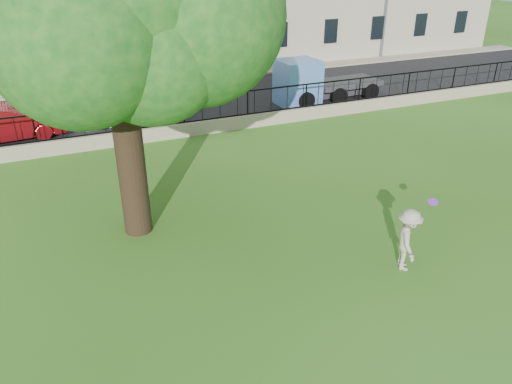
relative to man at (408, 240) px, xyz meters
name	(u,v)px	position (x,y,z in m)	size (l,w,h in m)	color
ground	(321,291)	(-2.50, -0.03, -0.85)	(120.00, 120.00, 0.00)	#325F16
retaining_wall	(185,129)	(-2.50, 11.97, -0.55)	(50.00, 0.40, 0.60)	tan
iron_railing	(184,111)	(-2.50, 11.97, 0.30)	(50.00, 0.05, 1.13)	black
street	(160,107)	(-2.50, 16.67, -0.85)	(60.00, 9.00, 0.01)	black
sidewalk	(140,83)	(-2.50, 21.87, -0.79)	(60.00, 1.40, 0.12)	tan
man	(408,240)	(0.00, 0.00, 0.00)	(1.10, 0.63, 1.70)	#B3A692
frisbee	(433,202)	(1.09, 0.48, 0.64)	(0.27, 0.27, 0.03)	#972AEF
red_sedan	(6,123)	(-9.64, 14.37, -0.07)	(1.64, 4.71, 1.55)	#A2131A
white_van	(131,98)	(-4.12, 15.37, 0.16)	(4.80, 1.87, 2.02)	silver
blue_truck	(327,79)	(6.02, 14.37, 0.31)	(5.54, 1.97, 2.32)	#5D8DDB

